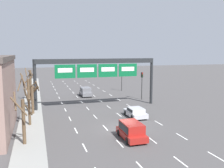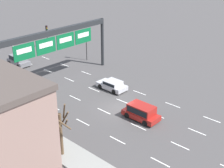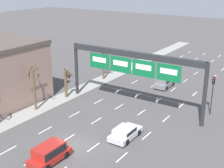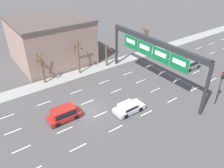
{
  "view_description": "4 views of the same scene",
  "coord_description": "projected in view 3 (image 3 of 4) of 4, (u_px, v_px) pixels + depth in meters",
  "views": [
    {
      "loc": [
        -8.84,
        -25.08,
        8.55
      ],
      "look_at": [
        1.19,
        7.73,
        4.0
      ],
      "focal_mm": 40.0,
      "sensor_mm": 36.0,
      "label": 1
    },
    {
      "loc": [
        -24.15,
        -20.81,
        17.45
      ],
      "look_at": [
        1.52,
        2.65,
        1.87
      ],
      "focal_mm": 50.0,
      "sensor_mm": 36.0,
      "label": 2
    },
    {
      "loc": [
        18.08,
        -20.6,
        15.96
      ],
      "look_at": [
        -1.92,
        9.74,
        3.43
      ],
      "focal_mm": 50.0,
      "sensor_mm": 36.0,
      "label": 3
    },
    {
      "loc": [
        20.45,
        -10.72,
        17.8
      ],
      "look_at": [
        0.16,
        3.92,
        2.82
      ],
      "focal_mm": 35.0,
      "sensor_mm": 36.0,
      "label": 4
    }
  ],
  "objects": [
    {
      "name": "tree_bare_closest",
      "position": [
        67.0,
        82.0,
        42.63
      ],
      "size": [
        1.4,
        1.91,
        4.5
      ],
      "color": "brown",
      "rests_on": "sidewalk_left"
    },
    {
      "name": "car_silver",
      "position": [
        125.0,
        132.0,
        32.29
      ],
      "size": [
        1.96,
        4.09,
        1.26
      ],
      "color": "#B7B7BC",
      "rests_on": "ground_plane"
    },
    {
      "name": "tree_bare_furthest",
      "position": [
        34.0,
        85.0,
        38.23
      ],
      "size": [
        2.12,
        2.0,
        5.98
      ],
      "color": "brown",
      "rests_on": "sidewalk_left"
    },
    {
      "name": "suv_red",
      "position": [
        49.0,
        153.0,
        28.13
      ],
      "size": [
        1.9,
        4.1,
        1.68
      ],
      "color": "maroon",
      "rests_on": "ground_plane"
    },
    {
      "name": "suv_grey",
      "position": [
        165.0,
        81.0,
        47.33
      ],
      "size": [
        1.89,
        4.01,
        1.66
      ],
      "color": "slate",
      "rests_on": "ground_plane"
    },
    {
      "name": "ground_plane",
      "position": [
        74.0,
        147.0,
        30.87
      ],
      "size": [
        220.0,
        220.0,
        0.0
      ],
      "primitive_type": "plane",
      "color": "#474444"
    },
    {
      "name": "sidewalk_left",
      "position": [
        9.0,
        122.0,
        35.87
      ],
      "size": [
        2.8,
        110.0,
        0.15
      ],
      "color": "gray",
      "rests_on": "ground_plane"
    },
    {
      "name": "traffic_light_near_gantry",
      "position": [
        213.0,
        88.0,
        36.97
      ],
      "size": [
        0.3,
        0.35,
        4.85
      ],
      "color": "black",
      "rests_on": "ground_plane"
    },
    {
      "name": "sign_gantry",
      "position": [
        133.0,
        63.0,
        37.97
      ],
      "size": [
        18.55,
        0.7,
        7.41
      ],
      "color": "#232628",
      "rests_on": "ground_plane"
    },
    {
      "name": "lane_dashes",
      "position": [
        139.0,
        103.0,
        41.53
      ],
      "size": [
        10.02,
        67.0,
        0.01
      ],
      "color": "white",
      "rests_on": "ground_plane"
    },
    {
      "name": "tree_bare_second",
      "position": [
        103.0,
        60.0,
        50.06
      ],
      "size": [
        1.68,
        1.67,
        5.6
      ],
      "color": "brown",
      "rests_on": "sidewalk_left"
    }
  ]
}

